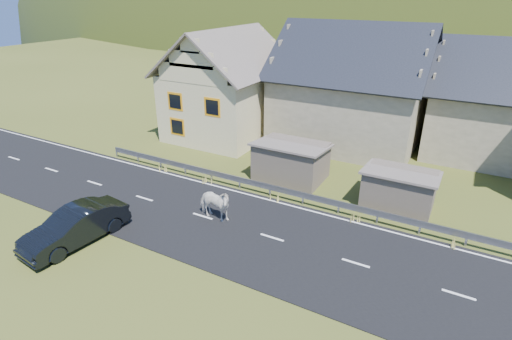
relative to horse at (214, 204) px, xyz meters
The scene contains 13 objects.
ground 3.41m from the horse, ahead, with size 160.00×160.00×0.00m, color #394116.
road 3.41m from the horse, ahead, with size 60.00×7.00×0.04m, color black.
lane_markings 3.40m from the horse, ahead, with size 60.00×6.60×0.01m, color silver.
guardrail 4.89m from the horse, 47.63° to the left, with size 28.10×0.09×0.75m.
shed_left 6.56m from the horse, 78.65° to the left, with size 4.30×3.30×2.40m, color #6C5D51.
shed_right 9.79m from the horse, 37.26° to the left, with size 3.80×2.90×2.20m, color #6C5D51.
house_cream 14.11m from the horse, 119.38° to the left, with size 7.80×9.80×8.30m.
house_stone_a 15.55m from the horse, 81.28° to the left, with size 10.80×9.80×8.90m.
house_stone_b 21.18m from the horse, 54.02° to the left, with size 9.80×8.80×8.10m.
mountain 181.33m from the horse, 87.36° to the left, with size 440.00×280.00×260.00m, color #2A3D0F.
conifer_patch 121.59m from the horse, 115.19° to the left, with size 76.00×50.00×28.00m, color black.
horse is the anchor object (origin of this frame).
car 6.47m from the horse, 134.14° to the right, with size 1.71×4.89×1.61m, color black.
Camera 1 is at (6.96, -14.18, 10.68)m, focal length 28.00 mm.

